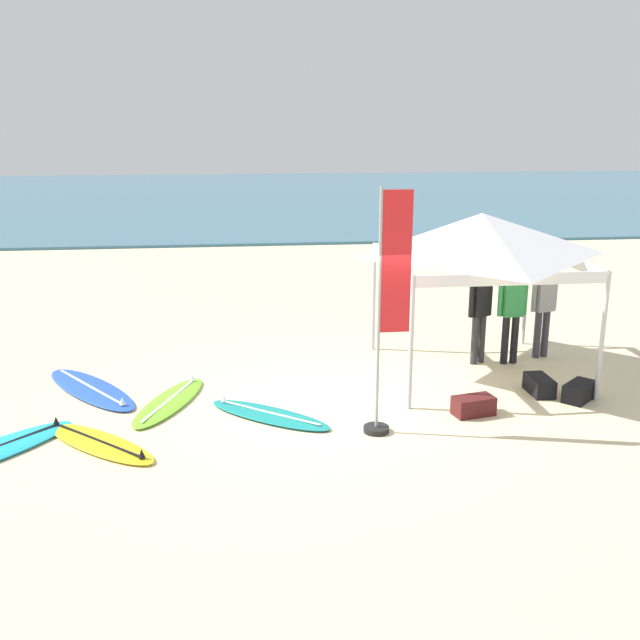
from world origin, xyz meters
name	(u,v)px	position (x,y,z in m)	size (l,w,h in m)	color
ground_plane	(329,408)	(0.00, 0.00, 0.00)	(80.00, 80.00, 0.00)	beige
sea	(259,195)	(0.00, 33.00, 0.05)	(80.00, 36.00, 0.10)	#386B84
canopy_tent	(481,235)	(2.68, 1.33, 2.39)	(3.10, 3.10, 2.75)	#B7B7BC
surfboard_blue	(91,389)	(-3.73, 1.14, 0.04)	(2.07, 2.44, 0.19)	blue
surfboard_teal	(269,415)	(-0.93, -0.24, 0.04)	(1.97, 1.70, 0.19)	#19847F
surfboard_yellow	(100,443)	(-3.21, -0.97, 0.04)	(1.90, 1.80, 0.19)	yellow
surfboard_lime	(170,401)	(-2.42, 0.45, 0.04)	(1.29, 2.20, 0.19)	#7AD12D
person_black	(480,310)	(2.91, 1.80, 0.99)	(0.49, 0.37, 1.71)	#2D2D33
person_green	(512,310)	(3.47, 1.72, 0.99)	(0.55, 0.25, 1.71)	black
person_grey	(544,305)	(4.17, 2.00, 0.99)	(0.53, 0.31, 1.71)	#383842
banner_flag	(387,323)	(0.66, -0.94, 1.57)	(0.60, 0.36, 3.40)	#99999E
gear_bag_near_tent	(579,391)	(3.90, -0.12, 0.14)	(0.60, 0.32, 0.28)	black
gear_bag_by_pole	(473,406)	(2.08, -0.50, 0.14)	(0.60, 0.32, 0.28)	#4C1919
gear_bag_on_sand	(539,385)	(3.40, 0.21, 0.14)	(0.60, 0.32, 0.28)	black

